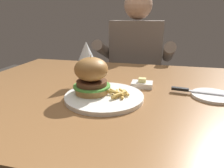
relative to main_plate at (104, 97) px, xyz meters
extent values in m
cube|color=brown|center=(0.06, 0.10, -0.03)|extent=(1.33, 0.91, 0.04)
cylinder|color=brown|center=(-0.55, 0.49, -0.40)|extent=(0.06, 0.06, 0.70)
cylinder|color=white|center=(0.00, 0.00, 0.00)|extent=(0.27, 0.27, 0.01)
cylinder|color=#B78447|center=(-0.05, 0.01, 0.02)|extent=(0.11, 0.11, 0.02)
cylinder|color=#4C9338|center=(-0.05, 0.01, 0.03)|extent=(0.13, 0.13, 0.01)
cylinder|color=brown|center=(-0.05, 0.01, 0.04)|extent=(0.11, 0.11, 0.02)
ellipsoid|color=#9C6A35|center=(-0.05, 0.01, 0.09)|extent=(0.11, 0.11, 0.08)
cylinder|color=#CCB78C|center=(-0.05, 0.01, 0.12)|extent=(0.00, 0.00, 0.05)
cylinder|color=gold|center=(0.04, 0.01, 0.01)|extent=(0.02, 0.07, 0.01)
cylinder|color=#EABC5B|center=(0.06, 0.02, 0.01)|extent=(0.05, 0.05, 0.01)
cylinder|color=#EABC5B|center=(0.06, -0.01, 0.01)|extent=(0.05, 0.05, 0.01)
cylinder|color=#E0B251|center=(0.05, -0.01, 0.02)|extent=(0.04, 0.05, 0.01)
cylinder|color=#E0B251|center=(0.04, 0.01, 0.02)|extent=(0.06, 0.05, 0.01)
cylinder|color=#E0B251|center=(0.03, 0.01, 0.02)|extent=(0.05, 0.02, 0.01)
cylinder|color=gold|center=(0.06, 0.01, 0.01)|extent=(0.01, 0.07, 0.01)
cylinder|color=silver|center=(-0.11, 0.14, -0.01)|extent=(0.07, 0.07, 0.00)
cylinder|color=silver|center=(-0.11, 0.14, 0.05)|extent=(0.01, 0.01, 0.10)
cone|color=silver|center=(-0.11, 0.14, 0.13)|extent=(0.07, 0.07, 0.07)
cylinder|color=white|center=(0.36, 0.10, 0.00)|extent=(0.14, 0.14, 0.01)
cube|color=silver|center=(0.36, 0.10, 0.01)|extent=(0.16, 0.03, 0.00)
cube|color=black|center=(0.25, 0.12, 0.01)|extent=(0.06, 0.02, 0.01)
cube|color=white|center=(0.11, 0.15, 0.00)|extent=(0.08, 0.06, 0.02)
cube|color=#F4E58C|center=(0.11, 0.15, 0.02)|extent=(0.03, 0.02, 0.02)
cube|color=#282833|center=(0.01, 0.83, -0.52)|extent=(0.30, 0.22, 0.46)
cube|color=#72665B|center=(0.01, 0.83, -0.03)|extent=(0.36, 0.20, 0.52)
sphere|color=tan|center=(0.01, 0.83, 0.33)|extent=(0.19, 0.19, 0.19)
cylinder|color=#72665B|center=(-0.21, 0.75, 0.03)|extent=(0.07, 0.34, 0.18)
cylinder|color=#72665B|center=(0.23, 0.75, 0.03)|extent=(0.07, 0.34, 0.18)
camera|label=1|loc=(0.17, -0.61, 0.26)|focal=32.00mm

